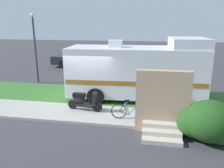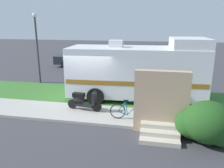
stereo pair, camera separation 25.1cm
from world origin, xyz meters
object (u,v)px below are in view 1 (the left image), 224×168
(pickup_truck_far, at_px, (90,57))
(bottle_spare, at_px, (157,113))
(motorhome_rv, at_px, (137,71))
(bicycle, at_px, (131,111))
(bottle_green, at_px, (187,119))
(street_lamp_post, at_px, (35,42))
(pickup_truck_near, at_px, (130,65))
(scooter, at_px, (83,101))

(pickup_truck_far, height_order, bottle_spare, pickup_truck_far)
(motorhome_rv, distance_m, bicycle, 3.12)
(motorhome_rv, distance_m, bottle_green, 3.82)
(bottle_green, xyz_separation_m, bottle_spare, (-1.19, 0.41, -0.01))
(bicycle, distance_m, street_lamp_post, 8.90)
(bicycle, xyz_separation_m, pickup_truck_near, (-0.76, 7.77, 0.47))
(bottle_spare, bearing_deg, pickup_truck_near, 104.37)
(pickup_truck_far, bearing_deg, street_lamp_post, -109.30)
(pickup_truck_far, xyz_separation_m, bottle_green, (7.12, -10.93, -0.73))
(motorhome_rv, xyz_separation_m, street_lamp_post, (-6.96, 2.19, 1.22))
(bottle_spare, distance_m, street_lamp_post, 9.58)
(motorhome_rv, distance_m, pickup_truck_far, 9.51)
(scooter, xyz_separation_m, bottle_spare, (3.37, -0.06, -0.36))
(scooter, height_order, bottle_green, scooter)
(pickup_truck_far, height_order, bottle_green, pickup_truck_far)
(bicycle, height_order, street_lamp_post, street_lamp_post)
(bicycle, bearing_deg, motorhome_rv, 89.15)
(scooter, relative_size, bicycle, 0.98)
(bicycle, relative_size, bottle_spare, 7.51)
(bottle_spare, bearing_deg, street_lamp_post, 150.31)
(bicycle, bearing_deg, pickup_truck_far, 113.59)
(pickup_truck_far, bearing_deg, pickup_truck_near, -38.92)
(bicycle, bearing_deg, bottle_spare, 26.30)
(street_lamp_post, bearing_deg, bottle_green, -28.39)
(scooter, relative_size, pickup_truck_far, 0.29)
(scooter, bearing_deg, bottle_spare, -1.00)
(motorhome_rv, bearing_deg, pickup_truck_near, 99.37)
(motorhome_rv, relative_size, pickup_truck_far, 1.25)
(motorhome_rv, bearing_deg, scooter, -134.97)
(scooter, relative_size, pickup_truck_near, 0.32)
(pickup_truck_near, bearing_deg, scooter, -101.95)
(bottle_spare, bearing_deg, motorhome_rv, 113.86)
(pickup_truck_near, bearing_deg, pickup_truck_far, 141.08)
(bottle_green, bearing_deg, bottle_spare, 161.17)
(bicycle, distance_m, bottle_spare, 1.25)
(street_lamp_post, bearing_deg, pickup_truck_far, 70.70)
(bottle_green, xyz_separation_m, street_lamp_post, (-9.20, 4.97, 2.57))
(bicycle, xyz_separation_m, street_lamp_post, (-6.91, 5.11, 2.31))
(street_lamp_post, bearing_deg, bottle_spare, -29.69)
(scooter, xyz_separation_m, pickup_truck_far, (-2.55, 10.46, 0.39))
(scooter, height_order, street_lamp_post, street_lamp_post)
(street_lamp_post, bearing_deg, bicycle, -36.46)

